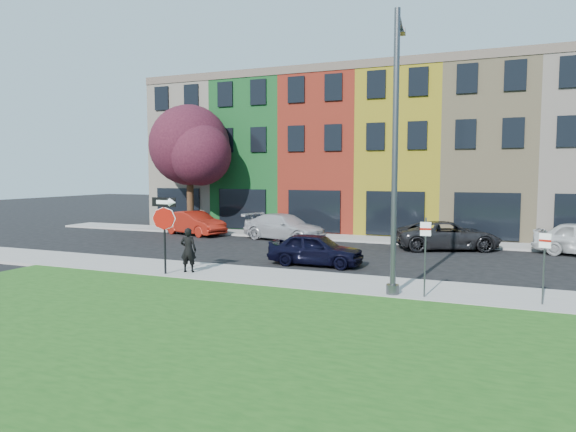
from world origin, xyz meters
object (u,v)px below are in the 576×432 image
at_px(stop_sign, 164,219).
at_px(man, 188,250).
at_px(street_lamp, 395,153).
at_px(sedan_near, 316,249).

relative_size(stop_sign, man, 1.68).
height_order(stop_sign, street_lamp, street_lamp).
relative_size(sedan_near, street_lamp, 0.46).
bearing_deg(sedan_near, man, 134.97).
bearing_deg(stop_sign, sedan_near, 46.92).
height_order(sedan_near, street_lamp, street_lamp).
relative_size(stop_sign, street_lamp, 0.33).
xyz_separation_m(sedan_near, street_lamp, (4.04, -4.21, 3.80)).
bearing_deg(stop_sign, street_lamp, 3.29).
relative_size(man, sedan_near, 0.42).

